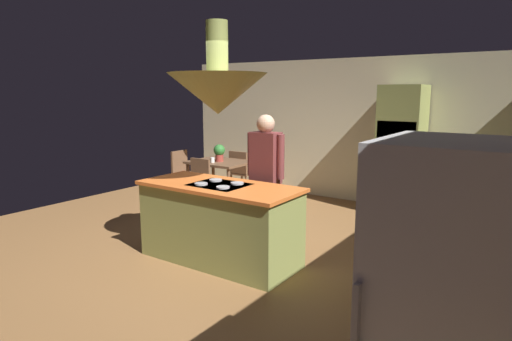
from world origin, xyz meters
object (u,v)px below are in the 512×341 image
at_px(chair_by_back_wall, 241,170).
at_px(chair_at_corner, 184,170).
at_px(person_at_island, 265,172).
at_px(potted_plant_on_table, 219,152).
at_px(kitchen_island, 220,223).
at_px(canister_flour, 505,212).
at_px(canister_tea, 509,204).
at_px(oven_tower, 401,150).
at_px(canister_sugar, 507,205).
at_px(cup_on_table, 212,160).
at_px(refrigerator, 451,326).
at_px(chair_facing_island, 196,181).
at_px(dining_table, 220,167).

height_order(chair_by_back_wall, chair_at_corner, same).
height_order(person_at_island, chair_by_back_wall, person_at_island).
relative_size(person_at_island, potted_plant_on_table, 5.63).
height_order(person_at_island, potted_plant_on_table, person_at_island).
bearing_deg(kitchen_island, canister_flour, 3.93).
xyz_separation_m(potted_plant_on_table, canister_tea, (4.53, -1.51, 0.06)).
relative_size(oven_tower, canister_sugar, 10.11).
height_order(cup_on_table, canister_tea, canister_tea).
bearing_deg(oven_tower, person_at_island, -109.67).
height_order(refrigerator, chair_by_back_wall, refrigerator).
bearing_deg(oven_tower, kitchen_island, -108.74).
height_order(oven_tower, chair_facing_island, oven_tower).
bearing_deg(person_at_island, refrigerator, -42.37).
relative_size(person_at_island, cup_on_table, 18.78).
bearing_deg(cup_on_table, canister_flour, -20.54).
distance_m(chair_facing_island, potted_plant_on_table, 0.73).
xyz_separation_m(kitchen_island, person_at_island, (0.19, 0.68, 0.51)).
relative_size(cup_on_table, canister_tea, 0.61).
bearing_deg(kitchen_island, potted_plant_on_table, 129.25).
relative_size(kitchen_island, refrigerator, 1.09).
bearing_deg(person_at_island, cup_on_table, 147.30).
relative_size(potted_plant_on_table, canister_sugar, 1.46).
relative_size(dining_table, chair_at_corner, 1.18).
bearing_deg(potted_plant_on_table, canister_flour, -22.46).
xyz_separation_m(oven_tower, chair_by_back_wall, (-2.80, -0.52, -0.53)).
bearing_deg(refrigerator, dining_table, 139.82).
height_order(kitchen_island, cup_on_table, kitchen_island).
xyz_separation_m(kitchen_island, cup_on_table, (-1.70, 1.90, 0.34)).
height_order(oven_tower, cup_on_table, oven_tower).
relative_size(chair_facing_island, canister_tea, 5.92).
height_order(canister_flour, canister_sugar, canister_sugar).
distance_m(oven_tower, canister_tea, 3.20).
xyz_separation_m(kitchen_island, refrigerator, (2.80, -1.70, 0.41)).
xyz_separation_m(refrigerator, potted_plant_on_table, (-4.49, 3.77, 0.05)).
xyz_separation_m(cup_on_table, canister_sugar, (4.54, -1.52, 0.21)).
bearing_deg(refrigerator, chair_at_corner, 144.83).
bearing_deg(dining_table, cup_on_table, -91.16).
bearing_deg(canister_flour, chair_by_back_wall, 150.87).
bearing_deg(person_at_island, canister_tea, -2.80).
bearing_deg(chair_by_back_wall, canister_sugar, 152.63).
xyz_separation_m(refrigerator, canister_sugar, (0.04, 2.08, 0.14)).
bearing_deg(oven_tower, canister_flour, -60.28).
relative_size(person_at_island, chair_at_corner, 1.94).
bearing_deg(oven_tower, canister_sugar, -58.75).
height_order(canister_sugar, canister_tea, canister_sugar).
xyz_separation_m(potted_plant_on_table, canister_sugar, (4.53, -1.69, 0.09)).
bearing_deg(dining_table, kitchen_island, -51.01).
distance_m(person_at_island, canister_tea, 2.66).
distance_m(oven_tower, cup_on_table, 3.12).
height_order(chair_at_corner, cup_on_table, chair_at_corner).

